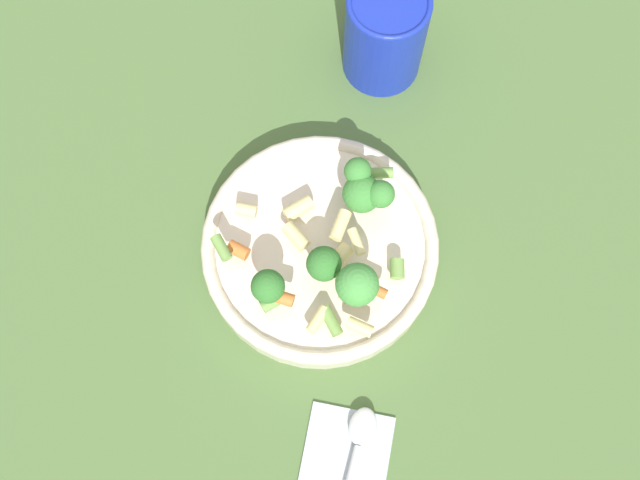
% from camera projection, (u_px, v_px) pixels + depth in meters
% --- Properties ---
extents(ground_plane, '(3.00, 3.00, 0.00)m').
position_uv_depth(ground_plane, '(320.00, 254.00, 0.76)').
color(ground_plane, '#4C6B38').
extents(bowl, '(0.23, 0.23, 0.04)m').
position_uv_depth(bowl, '(320.00, 248.00, 0.74)').
color(bowl, beige).
rests_on(bowl, ground_plane).
extents(pasta_salad, '(0.18, 0.19, 0.07)m').
position_uv_depth(pasta_salad, '(337.00, 245.00, 0.69)').
color(pasta_salad, '#8CB766').
rests_on(pasta_salad, bowl).
extents(cup, '(0.09, 0.09, 0.11)m').
position_uv_depth(cup, '(385.00, 33.00, 0.77)').
color(cup, '#192DAD').
rests_on(cup, ground_plane).
extents(napkin, '(0.12, 0.14, 0.01)m').
position_uv_depth(napkin, '(343.00, 476.00, 0.70)').
color(napkin, '#B2BCC6').
rests_on(napkin, ground_plane).
extents(spoon, '(0.06, 0.15, 0.01)m').
position_uv_depth(spoon, '(355.00, 459.00, 0.69)').
color(spoon, silver).
rests_on(spoon, napkin).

